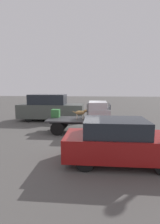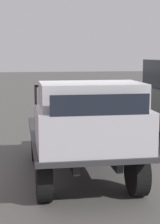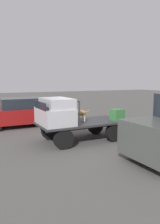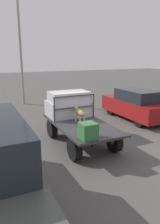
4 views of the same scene
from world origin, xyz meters
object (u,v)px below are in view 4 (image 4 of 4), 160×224
(parked_sedan, at_px, (136,104))
(light_pole_near, at_px, (20,37))
(dog, at_px, (79,113))
(cargo_crate, at_px, (88,131))
(flatbed_truck, at_px, (81,129))

(parked_sedan, bearing_deg, light_pole_near, 32.89)
(dog, relative_size, cargo_crate, 1.87)
(cargo_crate, relative_size, parked_sedan, 0.12)
(dog, relative_size, light_pole_near, 0.12)
(flatbed_truck, distance_m, parked_sedan, 4.59)
(dog, relative_size, parked_sedan, 0.23)
(dog, height_order, light_pole_near, light_pole_near)
(cargo_crate, distance_m, light_pole_near, 10.38)
(flatbed_truck, relative_size, light_pole_near, 0.50)
(dog, xyz_separation_m, parked_sedan, (1.72, -4.18, -0.40))
(flatbed_truck, height_order, light_pole_near, light_pole_near)
(parked_sedan, xyz_separation_m, light_pole_near, (6.41, 4.75, 3.72))
(parked_sedan, distance_m, light_pole_near, 8.80)
(dog, distance_m, cargo_crate, 1.73)
(dog, bearing_deg, flatbed_truck, -179.29)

